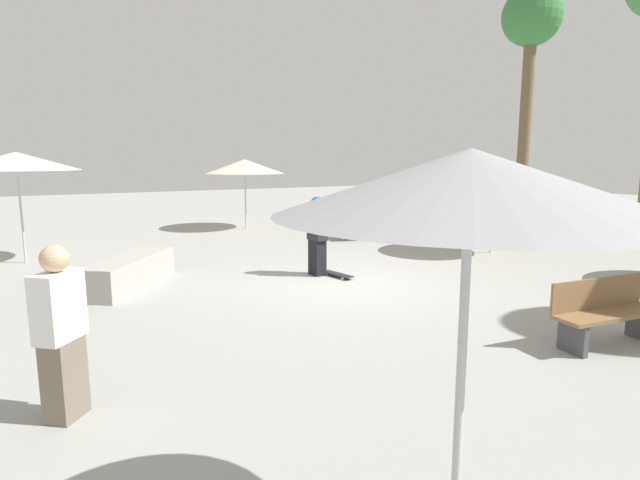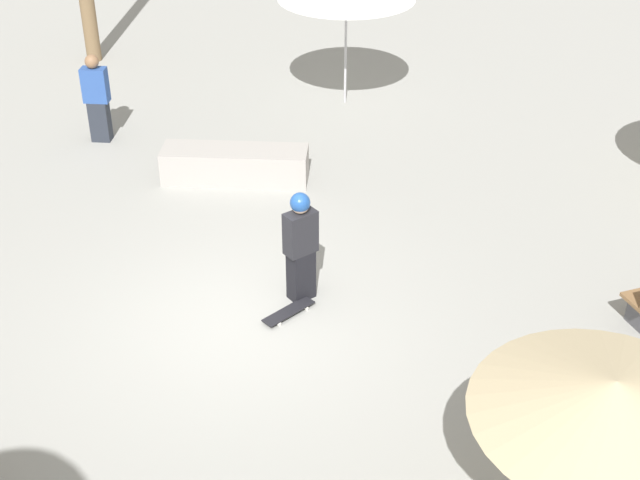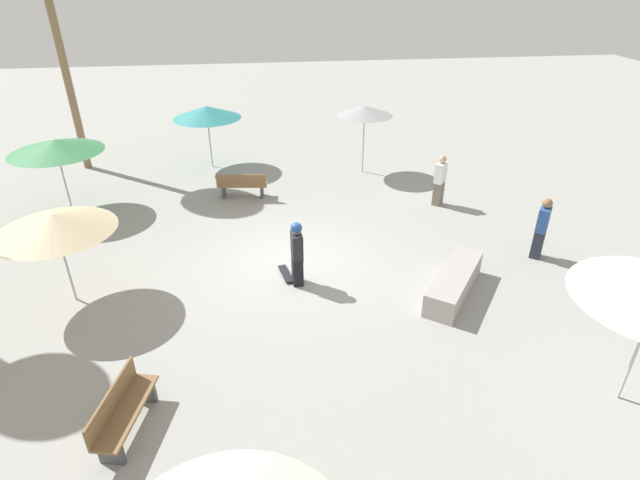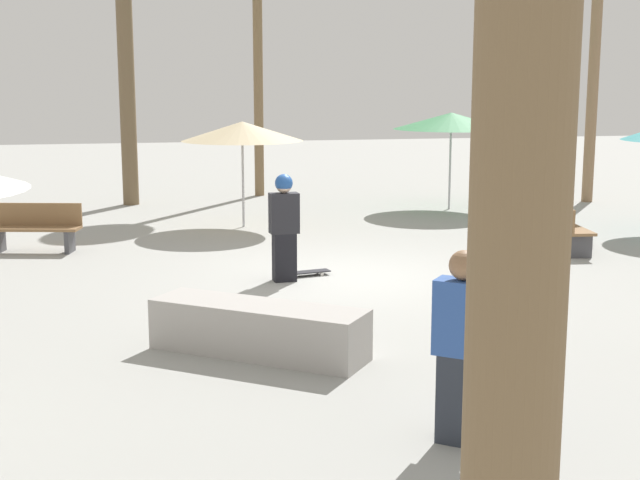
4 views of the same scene
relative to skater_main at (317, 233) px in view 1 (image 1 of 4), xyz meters
The scene contains 12 objects.
ground_plane 1.24m from the skater_main, 86.15° to the right, with size 60.00×60.00×0.00m, color #9E9E99.
skater_main is the anchor object (origin of this frame).
skateboard 0.93m from the skater_main, 54.54° to the right, with size 0.35×0.82×0.07m.
concrete_ledge 3.70m from the skater_main, 165.63° to the left, with size 2.02×2.37×0.57m.
bench_near 5.43m from the skater_main, 76.20° to the right, with size 1.64×0.64×0.85m.
bench_far 5.07m from the skater_main, 50.73° to the left, with size 0.81×1.66×0.85m.
shade_umbrella_cream 7.63m from the skater_main, 79.86° to the left, with size 2.67×2.67×2.37m.
shade_umbrella_tan 5.20m from the skater_main, ahead, with size 2.48×2.48×2.16m.
shade_umbrella_grey 7.77m from the skater_main, 113.66° to the right, with size 1.98×1.98×2.42m.
shade_umbrella_white 7.00m from the skater_main, 140.32° to the left, with size 2.65×2.65×2.53m.
palm_tree_right 10.71m from the skater_main, 13.99° to the left, with size 1.83×1.83×7.70m.
bystander_far 6.22m from the skater_main, 141.26° to the right, with size 0.48×0.50×1.63m.
Camera 1 is at (-5.00, -7.91, 2.37)m, focal length 28.00 mm.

